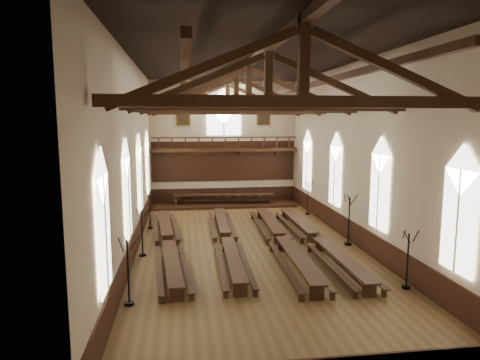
# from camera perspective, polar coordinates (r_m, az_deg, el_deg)

# --- Properties ---
(ground) EXTENTS (26.00, 26.00, 0.00)m
(ground) POSITION_cam_1_polar(r_m,az_deg,el_deg) (23.49, 1.11, -8.96)
(ground) COLOR brown
(ground) RESTS_ON ground
(room_walls) EXTENTS (26.00, 26.00, 26.00)m
(room_walls) POSITION_cam_1_polar(r_m,az_deg,el_deg) (22.46, 1.15, 7.00)
(room_walls) COLOR #BEB38F
(room_walls) RESTS_ON ground
(wainscot_band) EXTENTS (12.00, 26.00, 1.20)m
(wainscot_band) POSITION_cam_1_polar(r_m,az_deg,el_deg) (23.32, 1.11, -7.55)
(wainscot_band) COLOR black
(wainscot_band) RESTS_ON ground
(side_windows) EXTENTS (11.85, 19.80, 4.50)m
(side_windows) POSITION_cam_1_polar(r_m,az_deg,el_deg) (22.68, 1.13, 0.11)
(side_windows) COLOR white
(side_windows) RESTS_ON room_walls
(end_window) EXTENTS (2.80, 0.12, 3.80)m
(end_window) POSITION_cam_1_polar(r_m,az_deg,el_deg) (35.25, -2.17, 8.64)
(end_window) COLOR white
(end_window) RESTS_ON room_walls
(minstrels_gallery) EXTENTS (11.80, 1.24, 3.70)m
(minstrels_gallery) POSITION_cam_1_polar(r_m,az_deg,el_deg) (35.14, -2.10, 3.23)
(minstrels_gallery) COLOR #3A1F12
(minstrels_gallery) RESTS_ON room_walls
(portraits) EXTENTS (7.75, 0.09, 1.45)m
(portraits) POSITION_cam_1_polar(r_m,az_deg,el_deg) (35.25, -2.16, 8.44)
(portraits) COLOR brown
(portraits) RESTS_ON room_walls
(roof_trusses) EXTENTS (11.70, 25.70, 2.80)m
(roof_trusses) POSITION_cam_1_polar(r_m,az_deg,el_deg) (22.49, 1.16, 11.47)
(roof_trusses) COLOR #3A1F12
(roof_trusses) RESTS_ON room_walls
(refectory_row_a) EXTENTS (1.88, 13.95, 0.69)m
(refectory_row_a) POSITION_cam_1_polar(r_m,az_deg,el_deg) (23.15, -9.62, -8.03)
(refectory_row_a) COLOR #3A1F12
(refectory_row_a) RESTS_ON ground
(refectory_row_b) EXTENTS (1.56, 13.92, 0.70)m
(refectory_row_b) POSITION_cam_1_polar(r_m,az_deg,el_deg) (23.38, -1.78, -7.75)
(refectory_row_b) COLOR #3A1F12
(refectory_row_b) RESTS_ON ground
(refectory_row_c) EXTENTS (1.69, 14.28, 0.73)m
(refectory_row_c) POSITION_cam_1_polar(r_m,az_deg,el_deg) (23.33, 5.54, -7.75)
(refectory_row_c) COLOR #3A1F12
(refectory_row_c) RESTS_ON ground
(refectory_row_d) EXTENTS (1.43, 13.92, 0.70)m
(refectory_row_d) POSITION_cam_1_polar(r_m,az_deg,el_deg) (23.67, 10.13, -7.67)
(refectory_row_d) COLOR #3A1F12
(refectory_row_d) RESTS_ON ground
(dais) EXTENTS (11.40, 2.84, 0.19)m
(dais) POSITION_cam_1_polar(r_m,az_deg,el_deg) (34.42, -2.18, -3.29)
(dais) COLOR black
(dais) RESTS_ON ground
(high_table) EXTENTS (8.10, 1.55, 0.75)m
(high_table) POSITION_cam_1_polar(r_m,az_deg,el_deg) (34.28, -2.19, -2.09)
(high_table) COLOR #3A1F12
(high_table) RESTS_ON dais
(high_chairs) EXTENTS (6.73, 0.44, 0.92)m
(high_chairs) POSITION_cam_1_polar(r_m,az_deg,el_deg) (35.07, -2.31, -2.08)
(high_chairs) COLOR #3A1F12
(high_chairs) RESTS_ON dais
(candelabrum_left_near) EXTENTS (0.77, 0.79, 2.64)m
(candelabrum_left_near) POSITION_cam_1_polar(r_m,az_deg,el_deg) (16.90, -14.63, -13.30)
(candelabrum_left_near) COLOR black
(candelabrum_left_near) RESTS_ON ground
(candelabrum_left_mid) EXTENTS (0.70, 0.76, 2.50)m
(candelabrum_left_mid) POSITION_cam_1_polar(r_m,az_deg,el_deg) (22.42, -12.89, -7.99)
(candelabrum_left_mid) COLOR black
(candelabrum_left_mid) RESTS_ON ground
(candelabrum_left_far) EXTENTS (0.67, 0.73, 2.39)m
(candelabrum_left_far) POSITION_cam_1_polar(r_m,az_deg,el_deg) (27.77, -11.91, -4.90)
(candelabrum_left_far) COLOR black
(candelabrum_left_far) RESTS_ON ground
(candelabrum_right_near) EXTENTS (0.73, 0.73, 2.46)m
(candelabrum_right_near) POSITION_cam_1_polar(r_m,az_deg,el_deg) (19.13, 21.37, -11.22)
(candelabrum_right_near) COLOR black
(candelabrum_right_near) RESTS_ON ground
(candelabrum_right_mid) EXTENTS (0.78, 0.87, 2.85)m
(candelabrum_right_mid) POSITION_cam_1_polar(r_m,az_deg,el_deg) (24.43, 14.28, -6.43)
(candelabrum_right_mid) COLOR black
(candelabrum_right_mid) RESTS_ON ground
(candelabrum_right_far) EXTENTS (0.70, 0.78, 2.54)m
(candelabrum_right_far) POSITION_cam_1_polar(r_m,az_deg,el_deg) (31.53, 9.02, -3.19)
(candelabrum_right_far) COLOR black
(candelabrum_right_far) RESTS_ON ground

